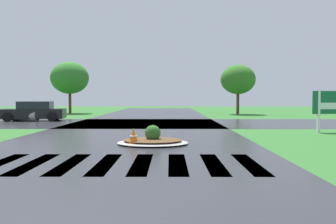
# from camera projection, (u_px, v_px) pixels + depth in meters

# --- Properties ---
(asphalt_roadway) EXTENTS (9.44, 80.00, 0.01)m
(asphalt_roadway) POSITION_uv_depth(u_px,v_px,m) (129.00, 139.00, 14.03)
(asphalt_roadway) COLOR #2B2B30
(asphalt_roadway) RESTS_ON ground
(asphalt_cross_road) EXTENTS (90.00, 8.49, 0.01)m
(asphalt_cross_road) POSITION_uv_depth(u_px,v_px,m) (145.00, 123.00, 22.76)
(asphalt_cross_road) COLOR #2B2B30
(asphalt_cross_road) RESTS_ON ground
(crosswalk_stripes) EXTENTS (7.65, 2.95, 0.01)m
(crosswalk_stripes) POSITION_uv_depth(u_px,v_px,m) (106.00, 164.00, 8.88)
(crosswalk_stripes) COLOR white
(crosswalk_stripes) RESTS_ON ground
(median_island) EXTENTS (2.51, 2.09, 0.68)m
(median_island) POSITION_uv_depth(u_px,v_px,m) (153.00, 140.00, 12.56)
(median_island) COLOR #9E9B93
(median_island) RESTS_ON ground
(car_blue_compact) EXTENTS (4.49, 2.59, 1.37)m
(car_blue_compact) POSITION_uv_depth(u_px,v_px,m) (34.00, 112.00, 25.12)
(car_blue_compact) COLOR black
(car_blue_compact) RESTS_ON ground
(drainage_pipe_stack) EXTENTS (1.88, 1.07, 0.72)m
(drainage_pipe_stack) POSITION_uv_depth(u_px,v_px,m) (26.00, 116.00, 24.65)
(drainage_pipe_stack) COLOR #9E9B93
(drainage_pipe_stack) RESTS_ON ground
(traffic_cone) EXTENTS (0.40, 0.40, 0.62)m
(traffic_cone) POSITION_uv_depth(u_px,v_px,m) (133.00, 137.00, 12.10)
(traffic_cone) COLOR orange
(traffic_cone) RESTS_ON ground
(background_treeline) EXTENTS (49.01, 5.41, 5.86)m
(background_treeline) POSITION_uv_depth(u_px,v_px,m) (132.00, 75.00, 35.84)
(background_treeline) COLOR #4C3823
(background_treeline) RESTS_ON ground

